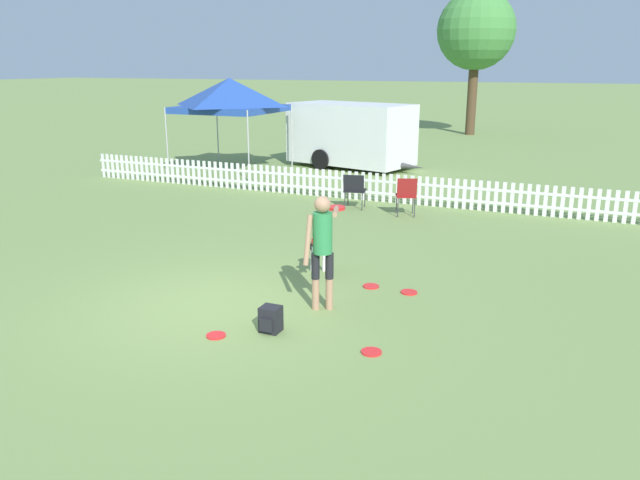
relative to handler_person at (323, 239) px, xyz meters
The scene contains 14 objects.
ground_plane 1.94m from the handler_person, 159.76° to the right, with size 240.00×240.00×0.00m, color olive.
handler_person is the anchor object (origin of this frame).
leaping_dog 1.51m from the handler_person, 116.11° to the left, with size 0.59×0.99×0.85m.
frisbee_near_handler 2.01m from the handler_person, 121.56° to the right, with size 0.26×0.26×0.02m.
frisbee_near_dog 1.58m from the handler_person, 72.53° to the left, with size 0.26×0.26×0.02m.
frisbee_midfield 1.90m from the handler_person, 44.54° to the right, with size 0.26×0.26×0.02m.
frisbee_far_scatter 1.82m from the handler_person, 48.21° to the left, with size 0.26×0.26×0.02m.
backpack_on_grass 1.40m from the handler_person, 106.69° to the right, with size 0.26×0.28×0.35m.
picket_fence 7.51m from the handler_person, 101.77° to the left, with size 18.45×0.04×0.74m.
folding_chair_blue_left 6.56m from the handler_person, 106.40° to the left, with size 0.59×0.61×0.87m.
folding_chair_center 6.06m from the handler_person, 94.44° to the left, with size 0.60×0.61×0.92m.
canopy_tent_main 12.54m from the handler_person, 127.17° to the left, with size 3.00×3.00×3.02m.
equipment_trailer 12.99m from the handler_person, 108.97° to the left, with size 5.04×2.99×2.16m.
tree_left_grove 24.78m from the handler_person, 95.51° to the left, with size 3.77×3.77×6.91m.
Camera 1 is at (4.88, -7.27, 3.45)m, focal length 35.00 mm.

